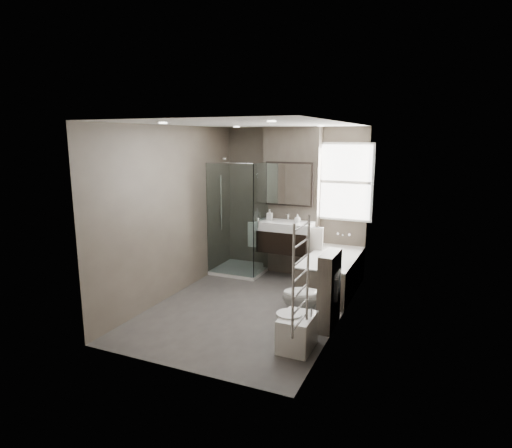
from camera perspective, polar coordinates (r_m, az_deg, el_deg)
The scene contains 15 objects.
room at distance 6.00m, azimuth -0.70°, elevation 0.72°, with size 2.70×3.90×2.70m.
vanity_pier at distance 7.63m, azimuth 4.80°, elevation 3.00°, with size 1.00×0.25×2.60m, color #534B41.
vanity at distance 7.41m, azimuth 3.85°, elevation -1.64°, with size 0.95×0.47×0.66m.
mirror_cabinet at distance 7.44m, azimuth 4.43°, elevation 5.35°, with size 0.86×0.08×0.76m.
towel_left at distance 7.60m, azimuth -0.18°, elevation -1.45°, with size 0.24×0.06×0.44m, color silver.
towel_right at distance 7.23m, azimuth 7.97°, elevation -2.23°, with size 0.24×0.06×0.44m, color silver.
shower_enclosure at distance 7.68m, azimuth -1.65°, elevation -3.06°, with size 0.90×0.90×2.00m.
bathtub at distance 6.97m, azimuth 10.10°, elevation -6.28°, with size 0.75×1.60×0.57m.
window at distance 7.44m, azimuth 11.70°, elevation 5.50°, with size 0.98×0.06×1.33m.
toilet at distance 5.69m, azimuth 7.25°, elevation -9.69°, with size 0.42×0.74×0.75m, color white.
cistern_box at distance 5.60m, azimuth 9.72°, elevation -8.73°, with size 0.19×0.55×1.00m.
bidet at distance 5.13m, azimuth 5.44°, elevation -14.06°, with size 0.43×0.50×0.52m.
towel_radiator at distance 4.16m, azimuth 6.00°, elevation -6.81°, with size 0.03×0.49×1.10m.
soap_bottle_a at distance 7.44m, azimuth 1.84°, elevation 1.23°, with size 0.09×0.09×0.19m, color white.
soap_bottle_b at distance 7.31m, azimuth 5.55°, elevation 0.77°, with size 0.11×0.11×0.14m, color white.
Camera 1 is at (2.43, -5.37, 2.42)m, focal length 30.00 mm.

